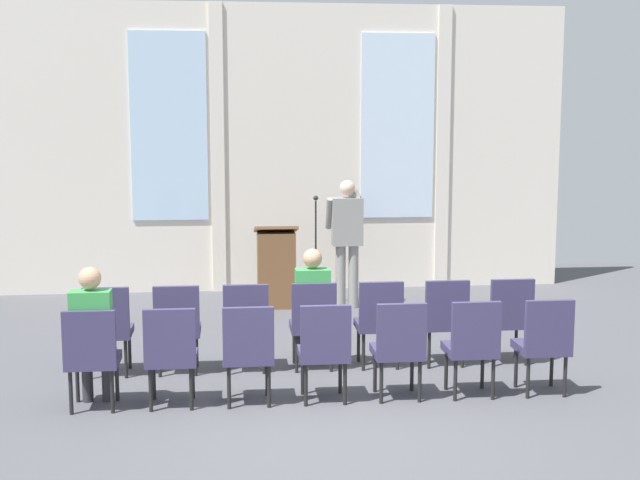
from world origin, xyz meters
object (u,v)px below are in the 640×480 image
chair_r0_c3 (313,320)px  audience_r0_c3 (312,301)px  chair_r1_c5 (472,342)px  chair_r1_c2 (248,348)px  speaker (347,234)px  audience_r1_c0 (92,330)px  chair_r0_c2 (246,321)px  mic_stand (316,282)px  chair_r0_c6 (508,315)px  chair_r0_c4 (379,318)px  lectern (276,268)px  chair_r1_c1 (171,350)px  chair_r0_c5 (444,316)px  chair_r0_c0 (108,325)px  chair_r1_c4 (399,344)px  chair_r0_c1 (177,323)px  chair_r1_c0 (92,353)px  chair_r1_c6 (544,340)px  chair_r1_c3 (324,346)px

chair_r0_c3 → audience_r0_c3: size_ratio=0.74×
chair_r1_c5 → chair_r1_c2: bearing=180.0°
speaker → audience_r1_c0: speaker is taller
chair_r0_c2 → chair_r1_c5: (2.09, -1.05, 0.00)m
speaker → chair_r0_c3: speaker is taller
mic_stand → chair_r0_c6: (1.75, -3.07, 0.20)m
chair_r0_c4 → chair_r0_c6: size_ratio=1.00×
lectern → chair_r1_c1: (-1.19, -4.14, -0.02)m
chair_r1_c2 → chair_r1_c5: bearing=0.0°
chair_r0_c5 → chair_r1_c2: same height
mic_stand → chair_r1_c1: size_ratio=1.65×
lectern → chair_r0_c4: (0.91, -3.09, -0.02)m
chair_r0_c0 → chair_r1_c5: size_ratio=1.00×
chair_r1_c4 → mic_stand: bearing=94.9°
mic_stand → chair_r0_c6: size_ratio=1.65×
chair_r0_c1 → chair_r1_c0: (-0.70, -1.05, 0.00)m
chair_r0_c0 → chair_r1_c1: (0.70, -1.05, 0.00)m
audience_r0_c3 → chair_r1_c6: audience_r0_c3 is taller
chair_r1_c0 → chair_r1_c4: bearing=0.0°
chair_r1_c3 → chair_r0_c1: bearing=142.9°
mic_stand → chair_r1_c1: mic_stand is taller
chair_r0_c1 → chair_r0_c2: (0.70, 0.00, 0.00)m
chair_r1_c6 → chair_r1_c2: bearing=180.0°
chair_r1_c2 → chair_r1_c6: (2.79, 0.00, 0.00)m
chair_r0_c2 → chair_r1_c6: size_ratio=1.00×
chair_r0_c2 → chair_r1_c0: bearing=-142.9°
chair_r1_c3 → chair_r0_c4: bearing=56.5°
chair_r1_c2 → mic_stand: bearing=75.9°
audience_r1_c0 → audience_r0_c3: bearing=26.8°
audience_r1_c0 → chair_r1_c5: 3.49m
chair_r0_c6 → chair_r1_c4: bearing=-142.9°
audience_r1_c0 → chair_r1_c2: (1.39, -0.08, -0.19)m
audience_r0_c3 → chair_r1_c5: 1.81m
chair_r0_c6 → chair_r1_c2: same height
speaker → audience_r1_c0: bearing=-126.1°
mic_stand → chair_r0_c2: (-1.04, -3.07, 0.20)m
lectern → chair_r1_c5: bearing=-68.8°
chair_r0_c2 → audience_r1_c0: (-1.39, -0.97, 0.19)m
audience_r0_c3 → chair_r1_c0: 2.39m
lectern → chair_r1_c0: bearing=-114.5°
chair_r0_c5 → chair_r1_c4: 1.26m
chair_r1_c3 → chair_r1_c5: 1.39m
chair_r1_c4 → chair_r1_c0: bearing=180.0°
chair_r0_c2 → chair_r1_c4: (1.39, -1.05, 0.00)m
chair_r0_c5 → chair_r1_c0: 3.64m
audience_r0_c3 → audience_r1_c0: size_ratio=0.98×
chair_r1_c2 → chair_r1_c3: 0.70m
chair_r1_c0 → chair_r1_c5: same height
lectern → chair_r0_c3: lectern is taller
chair_r1_c3 → chair_r1_c5: bearing=0.0°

